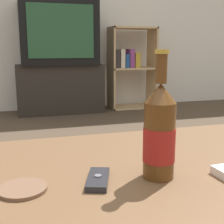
{
  "coord_description": "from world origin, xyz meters",
  "views": [
    {
      "loc": [
        -0.24,
        -0.67,
        0.7
      ],
      "look_at": [
        0.04,
        0.27,
        0.5
      ],
      "focal_mm": 50.0,
      "sensor_mm": 36.0,
      "label": 1
    }
  ],
  "objects_px": {
    "television": "(58,32)",
    "bookshelf": "(130,65)",
    "tv_stand": "(60,89)",
    "cell_phone": "(98,179)",
    "beer_bottle": "(159,133)"
  },
  "relations": [
    {
      "from": "beer_bottle",
      "to": "cell_phone",
      "type": "relative_size",
      "value": 2.45
    },
    {
      "from": "tv_stand",
      "to": "television",
      "type": "xyz_separation_m",
      "value": [
        0.0,
        -0.0,
        0.6
      ]
    },
    {
      "from": "tv_stand",
      "to": "television",
      "type": "height_order",
      "value": "television"
    },
    {
      "from": "television",
      "to": "bookshelf",
      "type": "relative_size",
      "value": 0.85
    },
    {
      "from": "television",
      "to": "bookshelf",
      "type": "height_order",
      "value": "television"
    },
    {
      "from": "tv_stand",
      "to": "cell_phone",
      "type": "distance_m",
      "value": 2.8
    },
    {
      "from": "television",
      "to": "beer_bottle",
      "type": "relative_size",
      "value": 2.69
    },
    {
      "from": "tv_stand",
      "to": "beer_bottle",
      "type": "distance_m",
      "value": 2.81
    },
    {
      "from": "tv_stand",
      "to": "beer_bottle",
      "type": "xyz_separation_m",
      "value": [
        -0.12,
        -2.8,
        0.25
      ]
    },
    {
      "from": "television",
      "to": "cell_phone",
      "type": "relative_size",
      "value": 6.58
    },
    {
      "from": "television",
      "to": "beer_bottle",
      "type": "xyz_separation_m",
      "value": [
        -0.12,
        -2.79,
        -0.36
      ]
    },
    {
      "from": "bookshelf",
      "to": "beer_bottle",
      "type": "height_order",
      "value": "bookshelf"
    },
    {
      "from": "tv_stand",
      "to": "cell_phone",
      "type": "bearing_deg",
      "value": -95.36
    },
    {
      "from": "beer_bottle",
      "to": "television",
      "type": "bearing_deg",
      "value": 87.6
    },
    {
      "from": "tv_stand",
      "to": "bookshelf",
      "type": "bearing_deg",
      "value": 2.99
    }
  ]
}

